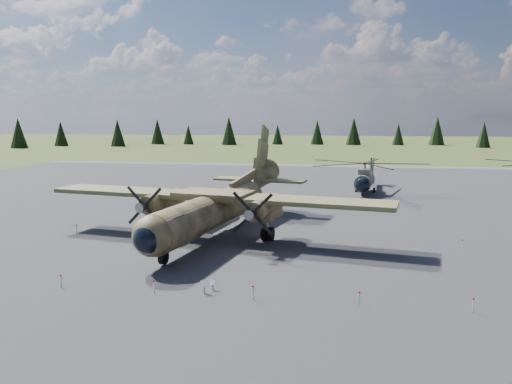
# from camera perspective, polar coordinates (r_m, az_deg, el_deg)

# --- Properties ---
(ground) EXTENTS (500.00, 500.00, 0.00)m
(ground) POSITION_cam_1_polar(r_m,az_deg,el_deg) (42.48, 0.11, -5.67)
(ground) COLOR #485224
(ground) RESTS_ON ground
(apron) EXTENTS (120.00, 120.00, 0.04)m
(apron) POSITION_cam_1_polar(r_m,az_deg,el_deg) (52.12, 1.91, -3.00)
(apron) COLOR slate
(apron) RESTS_ON ground
(transport_plane) EXTENTS (30.98, 27.90, 10.20)m
(transport_plane) POSITION_cam_1_polar(r_m,az_deg,el_deg) (44.39, -4.30, -1.20)
(transport_plane) COLOR #3D3E21
(transport_plane) RESTS_ON ground
(helicopter_near) EXTENTS (19.26, 21.06, 4.33)m
(helicopter_near) POSITION_cam_1_polar(r_m,az_deg,el_deg) (70.27, 12.36, 2.33)
(helicopter_near) COLOR slate
(helicopter_near) RESTS_ON ground
(info_placard_left) EXTENTS (0.52, 0.28, 0.78)m
(info_placard_left) POSITION_cam_1_polar(r_m,az_deg,el_deg) (30.35, -5.93, -10.55)
(info_placard_left) COLOR gray
(info_placard_left) RESTS_ON ground
(info_placard_right) EXTENTS (0.44, 0.29, 0.63)m
(info_placard_right) POSITION_cam_1_polar(r_m,az_deg,el_deg) (30.91, -4.97, -10.38)
(info_placard_right) COLOR gray
(info_placard_right) RESTS_ON ground
(barrier_fence) EXTENTS (33.12, 29.62, 0.85)m
(barrier_fence) POSITION_cam_1_polar(r_m,az_deg,el_deg) (42.36, -0.52, -5.00)
(barrier_fence) COLOR white
(barrier_fence) RESTS_ON ground
(treeline) EXTENTS (331.60, 327.65, 10.96)m
(treeline) POSITION_cam_1_polar(r_m,az_deg,el_deg) (41.76, -7.74, 0.67)
(treeline) COLOR black
(treeline) RESTS_ON ground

